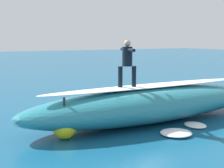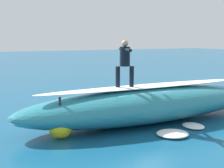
{
  "view_description": "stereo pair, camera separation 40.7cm",
  "coord_description": "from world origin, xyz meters",
  "px_view_note": "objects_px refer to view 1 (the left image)",
  "views": [
    {
      "loc": [
        6.62,
        9.59,
        2.67
      ],
      "look_at": [
        1.07,
        0.02,
        0.99
      ],
      "focal_mm": 47.2,
      "sensor_mm": 36.0,
      "label": 1
    },
    {
      "loc": [
        6.26,
        9.79,
        2.67
      ],
      "look_at": [
        1.07,
        0.02,
        0.99
      ],
      "focal_mm": 47.2,
      "sensor_mm": 36.0,
      "label": 2
    }
  ],
  "objects_px": {
    "surfer_paddling": "(103,95)",
    "surfer_riding": "(127,60)",
    "surfboard_paddling": "(102,98)",
    "buoy_marker": "(65,127)",
    "surfboard_riding": "(127,88)"
  },
  "relations": [
    {
      "from": "surfer_paddling",
      "to": "surfboard_riding",
      "type": "bearing_deg",
      "value": 173.24
    },
    {
      "from": "surfboard_paddling",
      "to": "surfer_paddling",
      "type": "xyz_separation_m",
      "value": [
        0.02,
        0.13,
        0.17
      ]
    },
    {
      "from": "surfboard_paddling",
      "to": "buoy_marker",
      "type": "xyz_separation_m",
      "value": [
        3.41,
        4.27,
        0.31
      ]
    },
    {
      "from": "surfer_paddling",
      "to": "surfer_riding",
      "type": "bearing_deg",
      "value": 173.24
    },
    {
      "from": "surfer_riding",
      "to": "buoy_marker",
      "type": "bearing_deg",
      "value": 25.0
    },
    {
      "from": "surfboard_riding",
      "to": "surfer_riding",
      "type": "relative_size",
      "value": 1.31
    },
    {
      "from": "surfboard_paddling",
      "to": "surfer_paddling",
      "type": "distance_m",
      "value": 0.22
    },
    {
      "from": "surfer_paddling",
      "to": "buoy_marker",
      "type": "bearing_deg",
      "value": 151.21
    },
    {
      "from": "surfboard_riding",
      "to": "buoy_marker",
      "type": "relative_size",
      "value": 1.66
    },
    {
      "from": "surfboard_riding",
      "to": "surfer_paddling",
      "type": "distance_m",
      "value": 4.14
    },
    {
      "from": "surfboard_riding",
      "to": "surfboard_paddling",
      "type": "bearing_deg",
      "value": -89.69
    },
    {
      "from": "surfer_riding",
      "to": "surfer_paddling",
      "type": "height_order",
      "value": "surfer_riding"
    },
    {
      "from": "surfboard_riding",
      "to": "surfer_riding",
      "type": "height_order",
      "value": "surfer_riding"
    },
    {
      "from": "surfer_riding",
      "to": "surfer_paddling",
      "type": "bearing_deg",
      "value": -89.91
    },
    {
      "from": "surfboard_riding",
      "to": "surfboard_paddling",
      "type": "height_order",
      "value": "surfboard_riding"
    }
  ]
}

